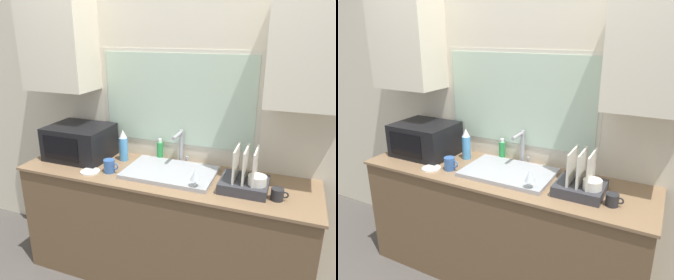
# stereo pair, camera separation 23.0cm
# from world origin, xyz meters

# --- Properties ---
(countertop) EXTENTS (2.22, 0.63, 0.91)m
(countertop) POSITION_xyz_m (0.00, 0.30, 0.46)
(countertop) COLOR brown
(countertop) RESTS_ON ground_plane
(wall_back) EXTENTS (6.00, 0.38, 2.60)m
(wall_back) POSITION_xyz_m (0.00, 0.59, 1.41)
(wall_back) COLOR beige
(wall_back) RESTS_ON ground_plane
(sink_basin) EXTENTS (0.66, 0.43, 0.03)m
(sink_basin) POSITION_xyz_m (0.06, 0.31, 0.93)
(sink_basin) COLOR #9EA0A5
(sink_basin) RESTS_ON countertop
(faucet) EXTENTS (0.08, 0.20, 0.27)m
(faucet) POSITION_xyz_m (0.06, 0.53, 1.08)
(faucet) COLOR #99999E
(faucet) RESTS_ON countertop
(microwave) EXTENTS (0.50, 0.40, 0.27)m
(microwave) POSITION_xyz_m (-0.76, 0.36, 1.05)
(microwave) COLOR black
(microwave) RESTS_ON countertop
(dish_rack) EXTENTS (0.31, 0.29, 0.29)m
(dish_rack) POSITION_xyz_m (0.61, 0.26, 0.98)
(dish_rack) COLOR #333338
(dish_rack) RESTS_ON countertop
(spray_bottle) EXTENTS (0.07, 0.07, 0.26)m
(spray_bottle) POSITION_xyz_m (-0.40, 0.43, 1.04)
(spray_bottle) COLOR #4C99D8
(spray_bottle) RESTS_ON countertop
(soap_bottle) EXTENTS (0.05, 0.05, 0.18)m
(soap_bottle) POSITION_xyz_m (-0.12, 0.54, 1.00)
(soap_bottle) COLOR #268C3F
(soap_bottle) RESTS_ON countertop
(mug_near_sink) EXTENTS (0.12, 0.08, 0.10)m
(mug_near_sink) POSITION_xyz_m (-0.38, 0.18, 0.96)
(mug_near_sink) COLOR #335999
(mug_near_sink) RESTS_ON countertop
(wine_glass) EXTENTS (0.07, 0.07, 0.16)m
(wine_glass) POSITION_xyz_m (0.30, 0.13, 1.03)
(wine_glass) COLOR silver
(wine_glass) RESTS_ON countertop
(mug_by_rack) EXTENTS (0.11, 0.08, 0.08)m
(mug_by_rack) POSITION_xyz_m (0.82, 0.19, 0.95)
(mug_by_rack) COLOR #262628
(mug_by_rack) RESTS_ON countertop
(small_plate) EXTENTS (0.15, 0.15, 0.01)m
(small_plate) POSITION_xyz_m (-0.52, 0.12, 0.92)
(small_plate) COLOR silver
(small_plate) RESTS_ON countertop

